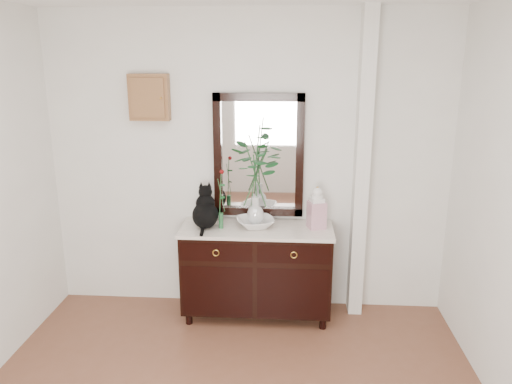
# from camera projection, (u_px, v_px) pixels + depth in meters

# --- Properties ---
(wall_back) EXTENTS (3.60, 0.04, 2.70)m
(wall_back) POSITION_uv_depth(u_px,v_px,m) (248.00, 165.00, 4.47)
(wall_back) COLOR white
(wall_back) RESTS_ON ground
(pilaster) EXTENTS (0.12, 0.20, 2.70)m
(pilaster) POSITION_uv_depth(u_px,v_px,m) (361.00, 169.00, 4.32)
(pilaster) COLOR white
(pilaster) RESTS_ON ground
(sideboard) EXTENTS (1.33, 0.52, 0.82)m
(sideboard) POSITION_uv_depth(u_px,v_px,m) (257.00, 267.00, 4.45)
(sideboard) COLOR black
(sideboard) RESTS_ON ground
(wall_mirror) EXTENTS (0.80, 0.06, 1.10)m
(wall_mirror) POSITION_uv_depth(u_px,v_px,m) (259.00, 156.00, 4.42)
(wall_mirror) COLOR black
(wall_mirror) RESTS_ON wall_back
(key_cabinet) EXTENTS (0.35, 0.10, 0.40)m
(key_cabinet) POSITION_uv_depth(u_px,v_px,m) (149.00, 97.00, 4.32)
(key_cabinet) COLOR brown
(key_cabinet) RESTS_ON wall_back
(cat) EXTENTS (0.29, 0.34, 0.37)m
(cat) POSITION_uv_depth(u_px,v_px,m) (205.00, 207.00, 4.32)
(cat) COLOR black
(cat) RESTS_ON sideboard
(lotus_bowl) EXTENTS (0.40, 0.40, 0.08)m
(lotus_bowl) POSITION_uv_depth(u_px,v_px,m) (255.00, 223.00, 4.36)
(lotus_bowl) COLOR white
(lotus_bowl) RESTS_ON sideboard
(vase_branches) EXTENTS (0.46, 0.46, 0.89)m
(vase_branches) POSITION_uv_depth(u_px,v_px,m) (255.00, 175.00, 4.24)
(vase_branches) COLOR silver
(vase_branches) RESTS_ON lotus_bowl
(bud_vase_rose) EXTENTS (0.08, 0.08, 0.53)m
(bud_vase_rose) POSITION_uv_depth(u_px,v_px,m) (221.00, 199.00, 4.27)
(bud_vase_rose) COLOR #276235
(bud_vase_rose) RESTS_ON sideboard
(ginger_jar) EXTENTS (0.17, 0.17, 0.38)m
(ginger_jar) POSITION_uv_depth(u_px,v_px,m) (317.00, 207.00, 4.30)
(ginger_jar) COLOR white
(ginger_jar) RESTS_ON sideboard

